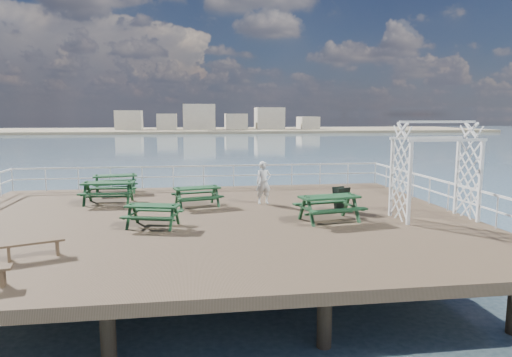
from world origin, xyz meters
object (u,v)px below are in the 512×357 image
at_px(picnic_table_c, 197,192).
at_px(person, 264,183).
at_px(trellis_arbor, 435,176).
at_px(picnic_table_e, 329,203).
at_px(picnic_table_d, 153,211).
at_px(picnic_table_a, 108,188).
at_px(picnic_table_b, 115,180).
at_px(flat_bench_far, 33,245).

bearing_deg(picnic_table_c, person, -9.58).
height_order(picnic_table_c, trellis_arbor, trellis_arbor).
relative_size(picnic_table_c, trellis_arbor, 0.61).
height_order(picnic_table_e, trellis_arbor, trellis_arbor).
relative_size(trellis_arbor, person, 1.97).
bearing_deg(picnic_table_d, picnic_table_a, 131.14).
height_order(picnic_table_a, picnic_table_d, picnic_table_a).
bearing_deg(person, picnic_table_d, -148.08).
bearing_deg(person, picnic_table_a, 164.66).
height_order(picnic_table_d, trellis_arbor, trellis_arbor).
relative_size(picnic_table_d, picnic_table_e, 0.87).
xyz_separation_m(picnic_table_c, picnic_table_e, (4.36, -3.11, 0.07)).
bearing_deg(trellis_arbor, picnic_table_e, 177.14).
height_order(picnic_table_c, picnic_table_e, picnic_table_e).
height_order(picnic_table_a, picnic_table_b, picnic_table_a).
bearing_deg(person, picnic_table_b, 144.17).
height_order(picnic_table_a, flat_bench_far, picnic_table_a).
relative_size(picnic_table_e, trellis_arbor, 0.67).
distance_m(picnic_table_b, picnic_table_c, 5.17).
height_order(picnic_table_c, picnic_table_d, picnic_table_c).
bearing_deg(picnic_table_d, picnic_table_b, 122.87).
height_order(flat_bench_far, trellis_arbor, trellis_arbor).
bearing_deg(flat_bench_far, person, 21.03).
xyz_separation_m(picnic_table_b, trellis_arbor, (11.64, -6.96, 0.89)).
bearing_deg(flat_bench_far, picnic_table_c, 34.04).
xyz_separation_m(picnic_table_a, trellis_arbor, (11.51, -4.39, 0.86)).
xyz_separation_m(flat_bench_far, person, (6.80, 6.11, 0.54)).
bearing_deg(picnic_table_b, picnic_table_d, -80.79).
xyz_separation_m(picnic_table_a, flat_bench_far, (-0.62, -7.00, -0.31)).
relative_size(picnic_table_a, picnic_table_b, 0.98).
xyz_separation_m(picnic_table_c, trellis_arbor, (7.99, -3.30, 0.94)).
distance_m(picnic_table_e, flat_bench_far, 8.96).
bearing_deg(picnic_table_d, trellis_arbor, 13.63).
distance_m(flat_bench_far, person, 9.16).
distance_m(picnic_table_a, person, 6.25).
distance_m(picnic_table_b, flat_bench_far, 9.58).
bearing_deg(flat_bench_far, picnic_table_e, -2.72).
bearing_deg(picnic_table_a, flat_bench_far, -92.78).
bearing_deg(picnic_table_c, picnic_table_a, 148.82).
bearing_deg(person, picnic_table_e, -69.87).
height_order(picnic_table_d, flat_bench_far, picnic_table_d).
bearing_deg(picnic_table_e, picnic_table_c, 134.21).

